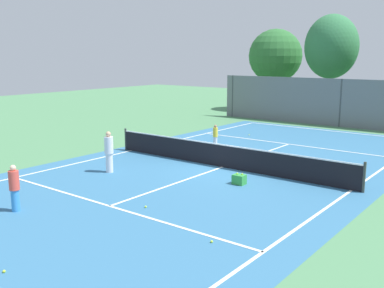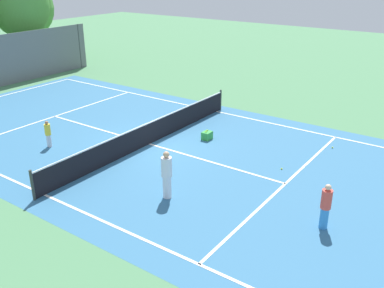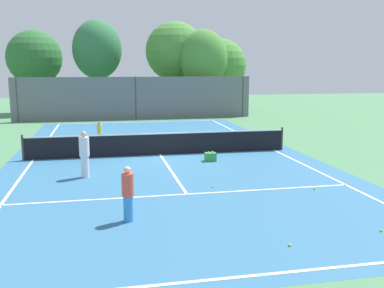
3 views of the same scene
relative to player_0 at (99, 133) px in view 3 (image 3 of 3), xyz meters
name	(u,v)px [view 3 (image 3 of 3)]	position (x,y,z in m)	size (l,w,h in m)	color
ground_plane	(160,155)	(2.70, -3.33, -0.60)	(80.00, 80.00, 0.00)	#4C8456
court_surface	(160,155)	(2.70, -3.33, -0.60)	(13.00, 25.00, 0.01)	teal
tennis_net	(160,144)	(2.70, -3.33, -0.09)	(11.90, 0.10, 1.10)	#333833
perimeter_fence	(136,98)	(2.70, 10.67, 1.00)	(18.00, 0.12, 3.20)	slate
tree_0	(175,52)	(6.55, 15.51, 4.63)	(5.11, 5.11, 7.81)	brown
tree_1	(220,65)	(10.88, 16.58, 3.46)	(4.83, 4.83, 6.49)	brown
tree_2	(97,50)	(-0.06, 15.72, 4.76)	(4.10, 4.03, 7.84)	brown
tree_3	(34,58)	(-5.24, 16.50, 4.06)	(4.57, 4.57, 6.96)	brown
tree_4	(203,59)	(8.58, 13.28, 3.98)	(3.99, 3.48, 7.00)	brown
player_0	(99,133)	(0.00, 0.00, 0.00)	(0.25, 0.25, 1.18)	silver
player_1	(84,154)	(-0.50, -6.86, 0.26)	(0.36, 0.36, 1.69)	silver
player_2	(128,193)	(0.76, -11.79, 0.15)	(0.31, 0.31, 1.46)	#388CD8
ball_crate	(210,157)	(4.63, -5.09, -0.42)	(0.45, 0.35, 0.43)	green
tennis_ball_0	(314,189)	(6.88, -10.04, -0.57)	(0.07, 0.07, 0.07)	#CCE533
tennis_ball_1	(70,152)	(-1.36, -2.11, -0.57)	(0.07, 0.07, 0.07)	#CCE533
tennis_ball_2	(226,148)	(6.07, -2.51, -0.57)	(0.07, 0.07, 0.07)	#CCE533
tennis_ball_3	(213,187)	(3.70, -9.13, -0.57)	(0.07, 0.07, 0.07)	#CCE533
tennis_ball_4	(381,230)	(6.75, -13.78, -0.57)	(0.07, 0.07, 0.07)	#CCE533
tennis_ball_5	(93,132)	(-0.39, 4.11, -0.57)	(0.07, 0.07, 0.07)	#CCE533
tennis_ball_6	(290,245)	(4.20, -14.15, -0.57)	(0.07, 0.07, 0.07)	#CCE533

